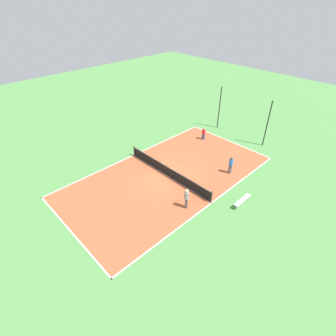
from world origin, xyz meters
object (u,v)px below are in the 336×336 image
Objects in this scene: tennis_net at (168,171)px; player_coach_red at (204,133)px; tennis_ball_near_net at (185,196)px; player_near_blue at (231,164)px; fence_post_back_left at (219,108)px; fence_post_back_right at (267,124)px; tennis_ball_midcourt at (215,147)px; tennis_ball_left_sideline at (239,158)px; tennis_ball_right_alley at (224,181)px; bench at (242,200)px; player_baseline_gray at (187,197)px.

player_coach_red is (-2.29, 7.76, 0.25)m from tennis_net.
tennis_ball_near_net is at bearing 33.07° from player_coach_red.
tennis_ball_near_net is at bearing -18.33° from tennis_net.
fence_post_back_left reaches higher than player_near_blue.
tennis_ball_near_net is at bearing -166.28° from player_near_blue.
tennis_net is 5.79× the size of player_near_blue.
fence_post_back_left is 1.00× the size of fence_post_back_right.
tennis_net reaches higher than tennis_ball_midcourt.
tennis_ball_left_sideline is at bearing 91.30° from tennis_ball_near_net.
player_near_blue is at bearing -35.89° from tennis_ball_midcourt.
tennis_ball_right_alley is (3.99, 3.01, -0.51)m from tennis_net.
fence_post_back_right reaches higher than bench.
fence_post_back_left is (-3.07, 11.39, 1.93)m from tennis_net.
player_coach_red is at bearing 106.47° from tennis_net.
tennis_ball_left_sideline is 0.01× the size of fence_post_back_right.
tennis_ball_midcourt is (-7.04, 5.63, -0.34)m from bench.
player_coach_red is (-9.06, 6.13, 0.42)m from bench.
tennis_ball_midcourt is 0.01× the size of fence_post_back_left.
bench is 1.13× the size of player_near_blue.
player_baseline_gray is 15.06m from fence_post_back_left.
tennis_ball_midcourt is 1.00× the size of tennis_ball_right_alley.
tennis_ball_midcourt is (2.02, -0.50, -0.76)m from player_coach_red.
tennis_ball_right_alley is 8.77m from fence_post_back_right.
tennis_ball_midcourt is (-3.89, 2.82, -0.95)m from player_near_blue.
tennis_ball_near_net is (-0.90, 0.85, -1.00)m from player_baseline_gray.
bench is 1.09× the size of player_baseline_gray.
fence_post_back_right is at bearing 89.92° from tennis_ball_near_net.
bench is at bearing -112.21° from player_near_blue.
fence_post_back_left reaches higher than player_coach_red.
fence_post_back_left is at bearing 105.09° from tennis_net.
player_coach_red is at bearing 55.89° from bench.
player_baseline_gray is 0.36× the size of fence_post_back_left.
tennis_net is 146.59× the size of tennis_ball_right_alley.
bench reaches higher than tennis_ball_midcourt.
player_near_blue is 0.96× the size of player_baseline_gray.
player_coach_red is at bearing 80.30° from player_near_blue.
tennis_net is 1.99× the size of fence_post_back_right.
bench is 9.02m from tennis_ball_midcourt.
player_baseline_gray is 26.34× the size of tennis_ball_right_alley.
tennis_net is at bearing -111.63° from tennis_ball_left_sideline.
bench is at bearing -76.96° from player_baseline_gray.
tennis_net is at bearing 160.46° from player_near_blue.
tennis_ball_midcourt is at bearing 179.48° from tennis_ball_left_sideline.
tennis_ball_left_sideline is at bearing 104.92° from tennis_ball_right_alley.
player_coach_red is at bearing 166.06° from tennis_ball_midcourt.
player_baseline_gray is 26.34× the size of tennis_ball_near_net.
bench is at bearing -44.80° from fence_post_back_left.
tennis_ball_near_net is (5.35, -8.77, -0.76)m from player_coach_red.
bench is (6.76, 1.62, -0.17)m from tennis_net.
tennis_ball_midcourt and tennis_ball_near_net have the same top height.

